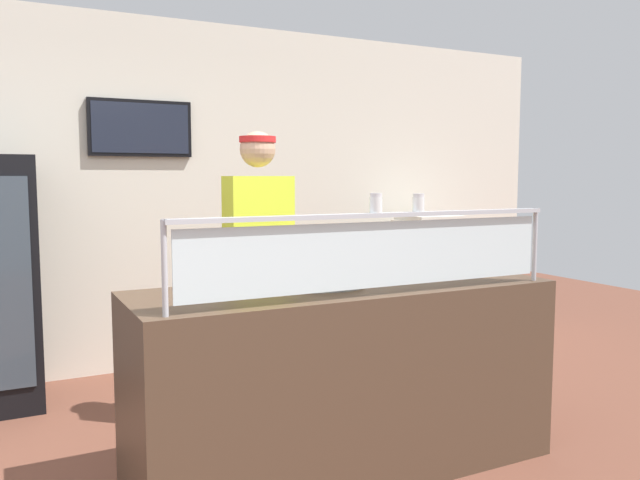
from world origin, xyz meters
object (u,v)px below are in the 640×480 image
pizza_server (329,277)px  pizza_box_stack (429,228)px  pepper_flake_shaker (418,204)px  worker_figure (260,260)px  pizza_tray (318,281)px  parmesan_shaker (376,204)px

pizza_server → pizza_box_stack: bearing=25.3°
pepper_flake_shaker → worker_figure: size_ratio=0.05×
pepper_flake_shaker → pizza_box_stack: size_ratio=0.17×
pizza_tray → pizza_server: size_ratio=1.83×
pizza_server → pizza_box_stack: 2.50m
pizza_tray → worker_figure: bearing=95.5°
pizza_tray → pizza_server: (0.05, -0.02, 0.02)m
pizza_server → parmesan_shaker: parmesan_shaker is taller
parmesan_shaker → pepper_flake_shaker: bearing=-0.0°
parmesan_shaker → pepper_flake_shaker: size_ratio=1.05×
pepper_flake_shaker → worker_figure: bearing=110.0°
pizza_tray → worker_figure: 0.65m
parmesan_shaker → worker_figure: (-0.15, 1.05, -0.37)m
pizza_box_stack → pepper_flake_shaker: bearing=-127.8°
pizza_server → worker_figure: 0.68m
pizza_server → worker_figure: bearing=82.9°
pizza_tray → worker_figure: worker_figure is taller
parmesan_shaker → pepper_flake_shaker: parmesan_shaker is taller
pizza_server → pepper_flake_shaker: 0.61m
worker_figure → pizza_box_stack: worker_figure is taller
pizza_server → parmesan_shaker: 0.54m
pizza_tray → pizza_box_stack: pizza_box_stack is taller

